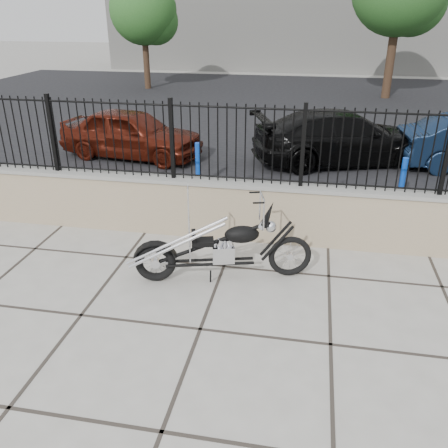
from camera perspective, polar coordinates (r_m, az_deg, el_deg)
ground_plane at (r=5.70m, az=-2.88°, el=-12.53°), size 90.00×90.00×0.00m
parking_lot at (r=17.28m, az=6.91°, el=13.08°), size 30.00×30.00×0.00m
retaining_wall at (r=7.59m, az=1.37°, el=1.73°), size 14.00×0.36×0.96m
iron_fence at (r=7.23m, az=1.45°, el=9.63°), size 14.00×0.08×1.20m
chopper_motorcycle at (r=6.31m, az=-0.50°, el=-1.12°), size 2.34×0.99×1.38m
car_red at (r=12.06m, az=-11.08°, el=10.65°), size 3.68×1.91×1.20m
car_black at (r=11.74m, az=14.14°, el=10.08°), size 4.61×3.08×1.24m
bollard_a at (r=9.88m, az=-3.14°, el=7.14°), size 0.13×0.13×0.92m
bollard_b at (r=9.57m, az=20.65°, el=4.88°), size 0.12×0.12×0.90m
tree_left at (r=22.66m, az=-9.74°, el=24.36°), size 2.89×2.89×4.88m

